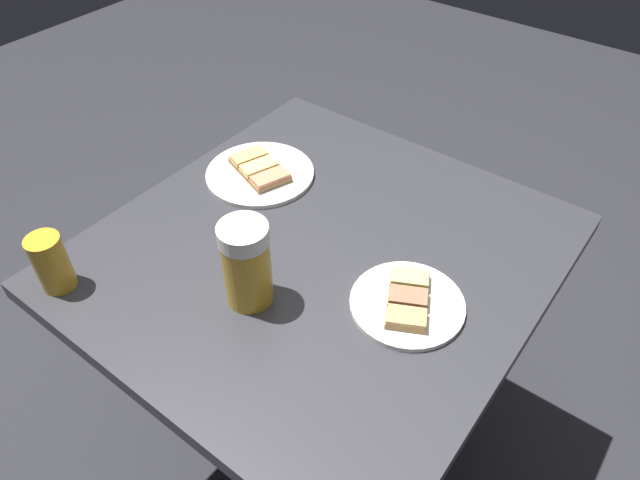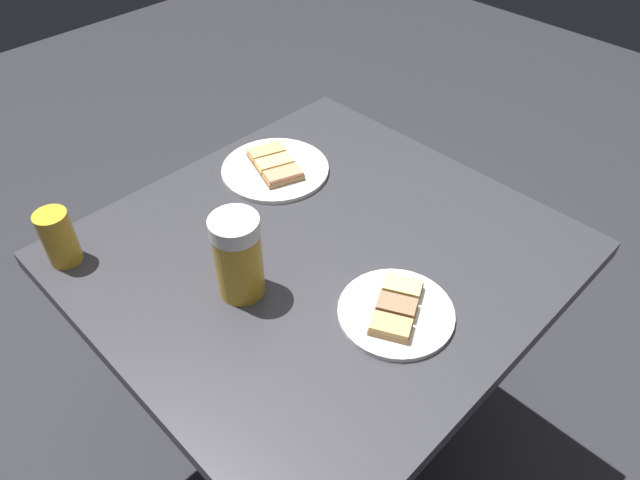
% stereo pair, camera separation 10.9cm
% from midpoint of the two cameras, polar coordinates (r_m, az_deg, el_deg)
% --- Properties ---
extents(ground_plane, '(6.00, 6.00, 0.00)m').
position_cam_midpoint_polar(ground_plane, '(1.69, -1.95, -19.03)').
color(ground_plane, '#28282D').
extents(cafe_table, '(0.80, 0.84, 0.73)m').
position_cam_midpoint_polar(cafe_table, '(1.20, -2.60, -5.73)').
color(cafe_table, black).
rests_on(cafe_table, ground_plane).
extents(plate_near, '(0.24, 0.24, 0.03)m').
position_cam_midpoint_polar(plate_near, '(1.28, -8.35, 6.50)').
color(plate_near, white).
rests_on(plate_near, cafe_table).
extents(plate_far, '(0.20, 0.20, 0.03)m').
position_cam_midpoint_polar(plate_far, '(1.00, 5.48, -6.27)').
color(plate_far, white).
rests_on(plate_far, cafe_table).
extents(beer_mug, '(0.12, 0.10, 0.16)m').
position_cam_midpoint_polar(beer_mug, '(0.97, -10.46, -2.31)').
color(beer_mug, gold).
rests_on(beer_mug, cafe_table).
extents(beer_glass_small, '(0.06, 0.06, 0.11)m').
position_cam_midpoint_polar(beer_glass_small, '(1.12, -27.43, -2.11)').
color(beer_glass_small, gold).
rests_on(beer_glass_small, cafe_table).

